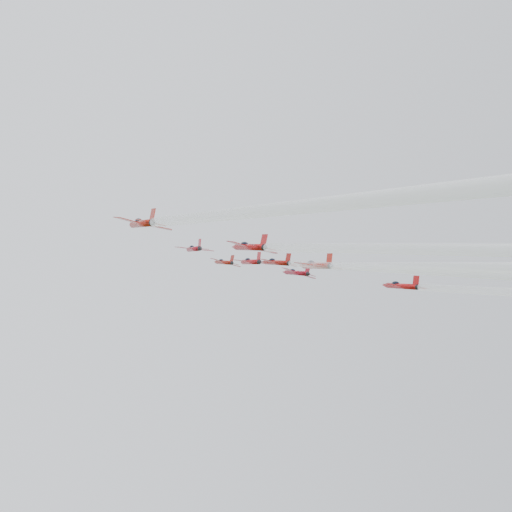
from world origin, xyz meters
name	(u,v)px	position (x,y,z in m)	size (l,w,h in m)	color
jet_lead	(224,262)	(2.31, 26.53, 156.97)	(8.40, 10.86, 6.48)	maroon
jet_row2_left	(194,249)	(-11.16, 10.06, 148.05)	(8.81, 11.40, 6.80)	#A30F1D
jet_row2_center	(250,262)	(2.06, 9.55, 147.78)	(9.38, 12.13, 7.24)	#A70F15
jet_row2_right	(296,273)	(14.01, 10.61, 148.35)	(9.05, 11.70, 6.98)	maroon
jet_center	(386,262)	(2.95, -38.95, 121.45)	(8.76, 84.11, 46.26)	maroon
jet_rear_farleft	(243,198)	(-28.66, -58.25, 111.00)	(10.51, 100.82, 55.45)	#AC1B10
jet_rear_left	(399,237)	(-9.77, -59.24, 110.46)	(9.98, 95.82, 52.71)	#AE1012
jet_rear_right	(485,266)	(5.86, -55.68, 112.39)	(10.09, 96.88, 53.28)	#B11D10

